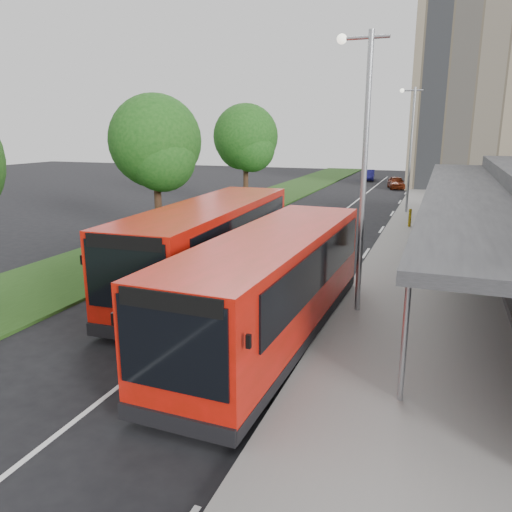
{
  "coord_description": "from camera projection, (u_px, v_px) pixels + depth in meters",
  "views": [
    {
      "loc": [
        6.35,
        -12.66,
        5.53
      ],
      "look_at": [
        0.8,
        2.2,
        1.5
      ],
      "focal_mm": 35.0,
      "sensor_mm": 36.0,
      "label": 1
    }
  ],
  "objects": [
    {
      "name": "ground",
      "position": [
        206.0,
        319.0,
        15.01
      ],
      "size": [
        120.0,
        120.0,
        0.0
      ],
      "primitive_type": "plane",
      "color": "black",
      "rests_on": "ground"
    },
    {
      "name": "bollard",
      "position": [
        410.0,
        218.0,
        28.37
      ],
      "size": [
        0.18,
        0.18,
        1.02
      ],
      "primitive_type": "cylinder",
      "rotation": [
        0.0,
        0.0,
        -0.13
      ],
      "color": "yellow",
      "rests_on": "pavement"
    },
    {
      "name": "car_far",
      "position": [
        369.0,
        175.0,
        55.83
      ],
      "size": [
        1.59,
        3.68,
        1.18
      ],
      "primitive_type": "imported",
      "rotation": [
        0.0,
        0.0,
        0.1
      ],
      "color": "navy",
      "rests_on": "ground"
    },
    {
      "name": "bus_second",
      "position": [
        210.0,
        246.0,
        17.47
      ],
      "size": [
        3.21,
        10.86,
        3.04
      ],
      "rotation": [
        0.0,
        0.0,
        0.04
      ],
      "color": "red",
      "rests_on": "ground"
    },
    {
      "name": "lamp_post_far",
      "position": [
        410.0,
        142.0,
        32.43
      ],
      "size": [
        1.44,
        0.28,
        8.0
      ],
      "color": "#93969B",
      "rests_on": "pavement"
    },
    {
      "name": "litter_bin",
      "position": [
        424.0,
        241.0,
        22.57
      ],
      "size": [
        0.64,
        0.64,
        0.98
      ],
      "primitive_type": "cylinder",
      "rotation": [
        0.0,
        0.0,
        0.18
      ],
      "color": "#332115",
      "rests_on": "pavement"
    },
    {
      "name": "kerb_dashes",
      "position": [
        387.0,
        221.0,
        31.14
      ],
      "size": [
        0.12,
        56.0,
        0.01
      ],
      "color": "silver",
      "rests_on": "ground"
    },
    {
      "name": "tree_mid",
      "position": [
        156.0,
        147.0,
        24.45
      ],
      "size": [
        4.53,
        4.53,
        7.26
      ],
      "color": "#342214",
      "rests_on": "ground"
    },
    {
      "name": "grass_verge",
      "position": [
        241.0,
        209.0,
        35.53
      ],
      "size": [
        5.0,
        80.0,
        0.1
      ],
      "primitive_type": "cube",
      "color": "#1F3F14",
      "rests_on": "ground"
    },
    {
      "name": "pavement",
      "position": [
        433.0,
        220.0,
        31.12
      ],
      "size": [
        5.0,
        80.0,
        0.15
      ],
      "primitive_type": "cube",
      "color": "gray",
      "rests_on": "ground"
    },
    {
      "name": "car_near",
      "position": [
        396.0,
        182.0,
        47.93
      ],
      "size": [
        2.15,
        3.73,
        1.19
      ],
      "primitive_type": "imported",
      "rotation": [
        0.0,
        0.0,
        0.22
      ],
      "color": "#62200E",
      "rests_on": "ground"
    },
    {
      "name": "bus_main",
      "position": [
        273.0,
        286.0,
        13.28
      ],
      "size": [
        2.9,
        10.32,
        2.9
      ],
      "rotation": [
        0.0,
        0.0,
        -0.03
      ],
      "color": "red",
      "rests_on": "ground"
    },
    {
      "name": "tree_far",
      "position": [
        246.0,
        141.0,
        35.34
      ],
      "size": [
        4.58,
        4.58,
        7.35
      ],
      "color": "#342214",
      "rests_on": "ground"
    },
    {
      "name": "lane_centre_line",
      "position": [
        321.0,
        229.0,
        28.63
      ],
      "size": [
        0.12,
        70.0,
        0.01
      ],
      "primitive_type": "cube",
      "color": "silver",
      "rests_on": "ground"
    },
    {
      "name": "lamp_post_near",
      "position": [
        362.0,
        159.0,
        14.27
      ],
      "size": [
        1.44,
        0.28,
        8.0
      ],
      "color": "#93969B",
      "rests_on": "pavement"
    }
  ]
}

